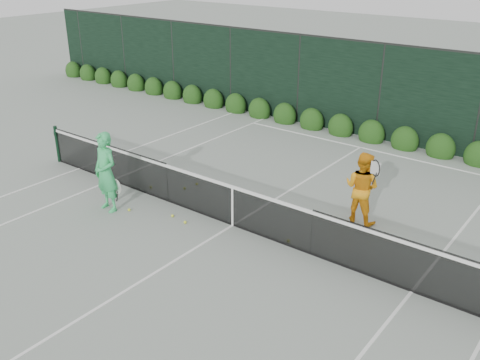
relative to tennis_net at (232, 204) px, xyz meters
The scene contains 8 objects.
ground 0.53m from the tennis_net, ahead, with size 80.00×80.00×0.00m, color gray.
tennis_net is the anchor object (origin of this frame).
player_woman 3.04m from the tennis_net, 157.76° to the right, with size 0.73×0.52×1.90m.
player_man 2.90m from the tennis_net, 41.88° to the left, with size 0.90×0.66×1.65m.
court_lines 0.53m from the tennis_net, ahead, with size 11.03×23.83×0.01m.
windscreen_fence 2.88m from the tennis_net, 89.49° to the right, with size 32.00×21.07×3.06m.
hedge_row 7.16m from the tennis_net, 89.80° to the left, with size 31.66×0.65×0.94m.
tennis_balls 1.55m from the tennis_net, behind, with size 4.37×2.16×0.07m.
Camera 1 is at (6.55, -8.24, 5.71)m, focal length 40.00 mm.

